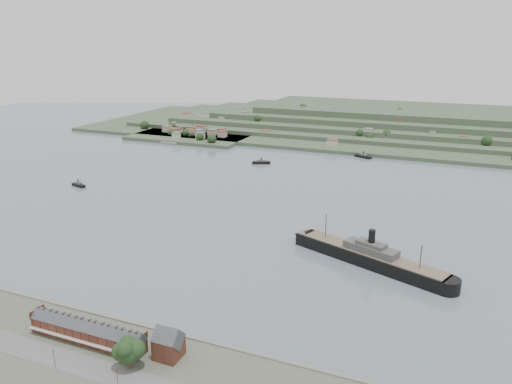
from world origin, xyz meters
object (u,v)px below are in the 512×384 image
at_px(steamship, 363,255).
at_px(terrace_row, 87,331).
at_px(fig_tree, 128,351).
at_px(tugboat, 78,185).
at_px(gabled_building, 168,344).

bearing_deg(steamship, terrace_row, -125.84).
relative_size(steamship, fig_tree, 7.54).
bearing_deg(tugboat, fig_tree, -44.55).
distance_m(steamship, fig_tree, 150.08).
bearing_deg(terrace_row, fig_tree, -17.62).
height_order(terrace_row, gabled_building, gabled_building).
height_order(terrace_row, tugboat, terrace_row).
bearing_deg(terrace_row, tugboat, 132.45).
xyz_separation_m(steamship, fig_tree, (-63.94, -135.66, 5.60)).
bearing_deg(fig_tree, terrace_row, 162.38).
xyz_separation_m(gabled_building, steamship, (54.12, 122.85, -3.37)).
relative_size(tugboat, fig_tree, 1.14).
bearing_deg(gabled_building, terrace_row, -173.88).
bearing_deg(gabled_building, fig_tree, -127.47).
xyz_separation_m(terrace_row, steamship, (91.62, 126.87, -2.03)).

